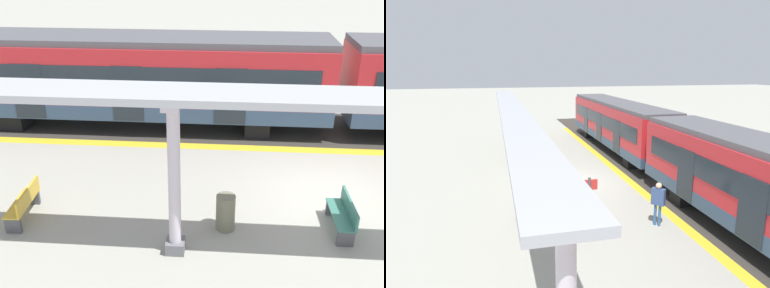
{
  "view_description": "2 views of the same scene",
  "coord_description": "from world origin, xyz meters",
  "views": [
    {
      "loc": [
        11.43,
        -2.93,
        6.76
      ],
      "look_at": [
        0.85,
        -3.8,
        1.88
      ],
      "focal_mm": 42.55,
      "sensor_mm": 36.0,
      "label": 1
    },
    {
      "loc": [
        3.62,
        16.34,
        5.79
      ],
      "look_at": [
        -1.31,
        -3.59,
        1.17
      ],
      "focal_mm": 31.63,
      "sensor_mm": 36.0,
      "label": 2
    }
  ],
  "objects": [
    {
      "name": "trash_bin",
      "position": [
        1.81,
        -2.88,
        0.47
      ],
      "size": [
        0.48,
        0.48,
        0.95
      ],
      "primitive_type": "cylinder",
      "color": "#716E58",
      "rests_on": "ground"
    },
    {
      "name": "bench_near_end",
      "position": [
        1.62,
        0.05,
        0.44
      ],
      "size": [
        1.5,
        0.46,
        0.86
      ],
      "color": "#347161",
      "rests_on": "ground"
    },
    {
      "name": "tactile_edge_strip",
      "position": [
        -3.04,
        0.0,
        0.0
      ],
      "size": [
        0.46,
        32.15,
        0.01
      ],
      "primitive_type": "cube",
      "color": "gold",
      "rests_on": "ground"
    },
    {
      "name": "canopy_beam",
      "position": [
        2.82,
        0.08,
        3.87
      ],
      "size": [
        1.2,
        25.54,
        0.16
      ],
      "primitive_type": "cube",
      "color": "#A8AAB2",
      "rests_on": "canopy_pillar_nearest"
    },
    {
      "name": "train_near_carriage",
      "position": [
        -4.86,
        -6.43,
        1.83
      ],
      "size": [
        2.65,
        14.44,
        3.48
      ],
      "color": "red",
      "rests_on": "ground"
    },
    {
      "name": "canopy_pillar_second",
      "position": [
        2.82,
        -4.03,
        1.92
      ],
      "size": [
        1.1,
        0.44,
        3.79
      ],
      "color": "slate",
      "rests_on": "ground"
    },
    {
      "name": "trackbed",
      "position": [
        -4.87,
        0.0,
        0.0
      ],
      "size": [
        3.2,
        44.15,
        0.01
      ],
      "primitive_type": "cube",
      "color": "#38332D",
      "rests_on": "ground"
    },
    {
      "name": "ground_plane",
      "position": [
        0.0,
        0.0,
        0.0
      ],
      "size": [
        176.0,
        176.0,
        0.0
      ],
      "primitive_type": "plane",
      "color": "#9E9E90"
    },
    {
      "name": "bench_mid_platform",
      "position": [
        1.75,
        -8.09,
        0.44
      ],
      "size": [
        1.52,
        0.51,
        0.86
      ],
      "color": "gold",
      "rests_on": "ground"
    }
  ]
}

